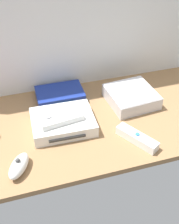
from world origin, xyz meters
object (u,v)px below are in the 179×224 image
at_px(network_router, 60,94).
at_px(remote_nunchuk, 19,166).
at_px(game_console, 63,122).
at_px(mini_computer, 131,96).
at_px(remote_classic_pad, 60,116).
at_px(remote_wand, 137,138).

xyz_separation_m(network_router, remote_nunchuk, (-0.19, -0.32, 0.00)).
xyz_separation_m(game_console, remote_nunchuk, (-0.16, -0.15, -0.00)).
height_order(mini_computer, remote_nunchuk, mini_computer).
xyz_separation_m(network_router, remote_classic_pad, (-0.03, -0.17, 0.04)).
xyz_separation_m(remote_nunchuk, remote_classic_pad, (0.16, 0.15, 0.03)).
bearing_deg(mini_computer, remote_classic_pad, -166.36).
xyz_separation_m(remote_wand, remote_nunchuk, (-0.38, -0.01, 0.01)).
bearing_deg(network_router, remote_nunchuk, -120.17).
xyz_separation_m(game_console, remote_wand, (0.21, -0.14, -0.01)).
bearing_deg(remote_classic_pad, game_console, 18.28).
bearing_deg(remote_wand, network_router, 91.27).
distance_m(mini_computer, remote_classic_pad, 0.30).
bearing_deg(mini_computer, network_router, 157.94).
height_order(mini_computer, network_router, mini_computer).
distance_m(remote_wand, remote_classic_pad, 0.26).
relative_size(mini_computer, remote_classic_pad, 1.19).
relative_size(game_console, remote_wand, 1.48).
relative_size(game_console, mini_computer, 1.18).
relative_size(network_router, remote_classic_pad, 1.18).
height_order(game_console, mini_computer, mini_computer).
bearing_deg(mini_computer, remote_wand, -107.83).
bearing_deg(game_console, mini_computer, 15.28).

